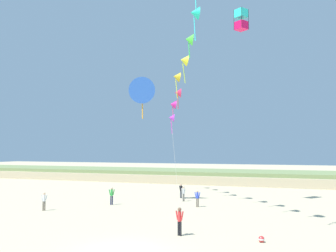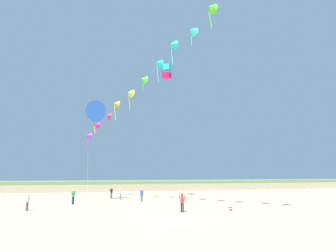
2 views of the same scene
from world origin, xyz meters
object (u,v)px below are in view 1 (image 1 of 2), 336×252
Objects in this scene: person_near_left at (197,197)px; person_far_right at (183,193)px; person_far_left at (44,200)px; large_kite_low_lead at (142,90)px; person_far_center at (181,190)px; person_mid_center at (112,195)px; large_kite_mid_trail at (241,20)px; person_near_right at (180,219)px; beach_ball at (261,239)px.

person_far_right is at bearing 127.47° from person_near_left.
large_kite_low_lead reaches higher than person_far_left.
person_mid_center is at bearing -124.24° from person_far_center.
person_near_left is 0.93× the size of person_mid_center.
person_near_left is at bearing -147.03° from large_kite_mid_trail.
person_mid_center is at bearing 136.56° from person_near_right.
person_far_center is at bearing 55.76° from person_mid_center.
person_near_right is 17.54m from person_far_center.
person_mid_center is at bearing -161.32° from large_kite_mid_trail.
person_far_left is 14.36m from large_kite_low_lead.
large_kite_low_lead is at bearing 51.47° from person_far_left.
beach_ball is (15.11, -9.51, -0.81)m from person_mid_center.
person_far_left reaches higher than person_far_right.
person_mid_center is 4.73× the size of beach_ball.
person_far_center is at bearing 158.16° from large_kite_mid_trail.
person_near_left is at bearing 28.42° from person_far_left.
person_mid_center is 21.58m from large_kite_mid_trail.
person_near_left is at bearing 10.76° from person_mid_center.
person_far_center is (-5.37, 16.70, -0.11)m from person_near_right.
person_far_right is 18.55m from large_kite_mid_trail.
large_kite_mid_trail reaches higher than person_near_right.
person_far_left is 1.04× the size of person_far_center.
large_kite_low_lead reaches higher than person_near_right.
person_far_right is at bearing 106.77° from person_near_right.
person_near_left is 0.36× the size of large_kite_low_lead.
large_kite_mid_trail is at bearing 29.57° from person_far_left.
person_near_right is 0.84× the size of large_kite_mid_trail.
large_kite_low_lead is at bearing 50.68° from person_mid_center.
person_near_right reaches higher than person_mid_center.
person_near_left is 8.38m from person_mid_center.
person_near_left reaches higher than person_far_center.
person_mid_center is 1.10× the size of person_far_right.
person_far_center is (4.80, 7.06, -0.09)m from person_mid_center.
beach_ball is (19.05, -4.49, -0.75)m from person_far_left.
person_near_left is at bearing -9.06° from large_kite_low_lead.
large_kite_mid_trail is (3.93, 2.55, 17.42)m from person_near_left.
person_far_center is 19.16m from large_kite_mid_trail.
person_far_right reaches higher than person_far_center.
person_near_right is 22.22m from large_kite_mid_trail.
person_far_center is 11.88m from large_kite_low_lead.
person_mid_center is (-8.23, -1.57, 0.07)m from person_near_left.
person_far_right is (9.81, 9.67, -0.03)m from person_far_left.
person_far_right is at bearing 29.00° from large_kite_low_lead.
person_far_right is at bearing 123.12° from beach_ball.
person_near_right is at bearing -72.16° from person_far_center.
beach_ball is at bearing -32.19° from person_mid_center.
person_near_left is 18.04m from large_kite_mid_trail.
person_near_left is 12.31m from large_kite_low_lead.
beach_ball is at bearing -58.12° from person_far_center.
beach_ball is at bearing -42.79° from large_kite_low_lead.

